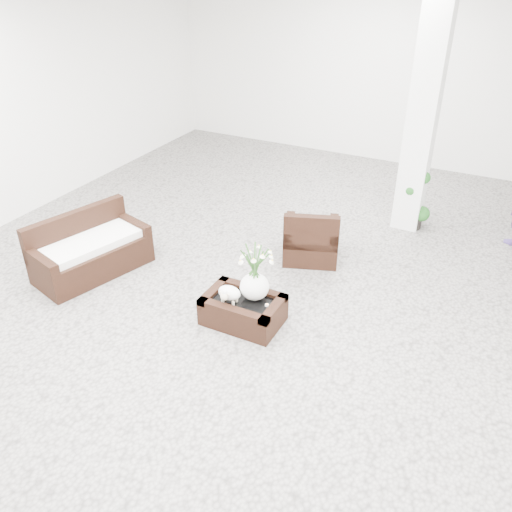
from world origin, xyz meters
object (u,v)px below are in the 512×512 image
at_px(armchair, 311,232).
at_px(topiary, 417,189).
at_px(loveseat, 90,246).
at_px(coffee_table, 243,311).

distance_m(armchair, topiary, 1.93).
height_order(loveseat, topiary, topiary).
bearing_deg(loveseat, coffee_table, -75.50).
relative_size(coffee_table, armchair, 1.14).
xyz_separation_m(loveseat, topiary, (3.54, 3.30, 0.24)).
xyz_separation_m(coffee_table, loveseat, (-2.34, 0.06, 0.25)).
distance_m(coffee_table, armchair, 1.79).
bearing_deg(armchair, topiary, -143.69).
bearing_deg(armchair, coffee_table, 65.74).
relative_size(coffee_table, loveseat, 0.60).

